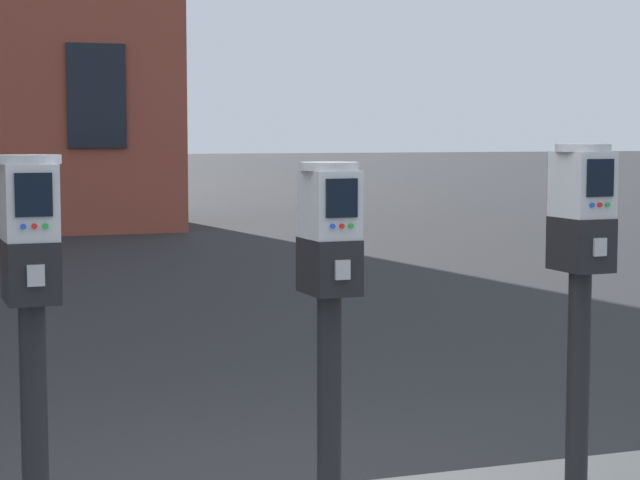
{
  "coord_description": "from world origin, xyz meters",
  "views": [
    {
      "loc": [
        -1.4,
        -4.13,
        1.59
      ],
      "look_at": [
        0.02,
        -0.16,
        1.2
      ],
      "focal_mm": 64.12,
      "sensor_mm": 36.0,
      "label": 1
    }
  ],
  "objects": [
    {
      "name": "parking_meter_end_of_row",
      "position": [
        1.07,
        -0.27,
        1.11
      ],
      "size": [
        0.22,
        0.26,
        1.41
      ],
      "rotation": [
        0.0,
        0.0,
        -1.54
      ],
      "color": "black",
      "rests_on": "sidewalk_slab"
    },
    {
      "name": "parking_meter_twin_adjacent",
      "position": [
        0.02,
        -0.27,
        1.07
      ],
      "size": [
        0.22,
        0.26,
        1.35
      ],
      "rotation": [
        0.0,
        0.0,
        -1.54
      ],
      "color": "black",
      "rests_on": "sidewalk_slab"
    },
    {
      "name": "parking_meter_near_kerb",
      "position": [
        -1.04,
        -0.27,
        1.09
      ],
      "size": [
        0.22,
        0.26,
        1.38
      ],
      "rotation": [
        0.0,
        0.0,
        -1.54
      ],
      "color": "black",
      "rests_on": "sidewalk_slab"
    }
  ]
}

